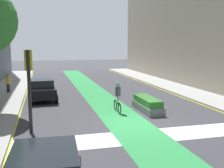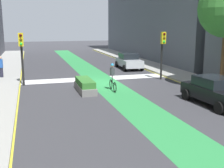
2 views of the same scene
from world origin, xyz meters
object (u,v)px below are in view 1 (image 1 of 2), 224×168
object	(u,v)px
car_black_left_far	(42,89)
pedestrian_sidewalk_left_a	(8,83)
median_planter	(147,105)
cyclist_in_lane	(118,97)
traffic_signal_near_left	(29,75)

from	to	relation	value
car_black_left_far	pedestrian_sidewalk_left_a	world-z (taller)	pedestrian_sidewalk_left_a
median_planter	car_black_left_far	bearing A→B (deg)	140.60
pedestrian_sidewalk_left_a	median_planter	bearing A→B (deg)	-42.68
pedestrian_sidewalk_left_a	car_black_left_far	bearing A→B (deg)	-49.17
cyclist_in_lane	pedestrian_sidewalk_left_a	world-z (taller)	cyclist_in_lane
pedestrian_sidewalk_left_a	median_planter	distance (m)	12.36
traffic_signal_near_left	median_planter	xyz separation A→B (m)	(6.86, 2.46, -2.33)
cyclist_in_lane	median_planter	xyz separation A→B (m)	(1.88, -0.15, -0.57)
car_black_left_far	traffic_signal_near_left	bearing A→B (deg)	-93.80
cyclist_in_lane	car_black_left_far	bearing A→B (deg)	131.41
car_black_left_far	median_planter	world-z (taller)	car_black_left_far
car_black_left_far	median_planter	distance (m)	8.22
traffic_signal_near_left	car_black_left_far	bearing A→B (deg)	86.20
car_black_left_far	median_planter	size ratio (longest dim) A/B	1.37
traffic_signal_near_left	pedestrian_sidewalk_left_a	xyz separation A→B (m)	(-2.22, 10.83, -1.80)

